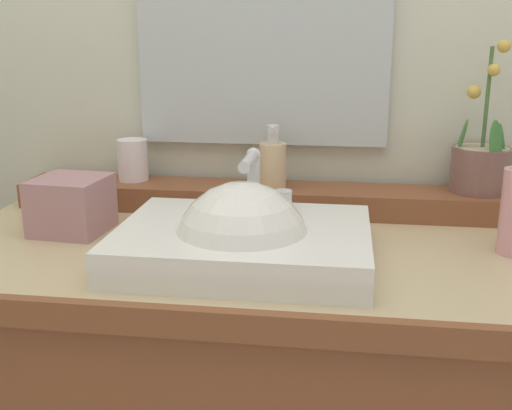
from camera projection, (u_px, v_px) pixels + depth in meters
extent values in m
cube|color=tan|center=(262.00, 253.00, 1.14)|extent=(1.19, 0.59, 0.04)
cube|color=brown|center=(234.00, 326.00, 0.86)|extent=(1.19, 0.02, 0.04)
cube|color=brown|center=(276.00, 199.00, 1.34)|extent=(1.12, 0.13, 0.05)
cube|color=white|center=(244.00, 244.00, 1.05)|extent=(0.42, 0.32, 0.06)
sphere|color=white|center=(242.00, 249.00, 1.03)|extent=(0.23, 0.23, 0.23)
cylinder|color=silver|center=(254.00, 182.00, 1.13)|extent=(0.02, 0.02, 0.10)
cylinder|color=silver|center=(249.00, 161.00, 1.07)|extent=(0.02, 0.11, 0.02)
sphere|color=silver|center=(253.00, 155.00, 1.12)|extent=(0.03, 0.03, 0.03)
cylinder|color=silver|center=(224.00, 198.00, 1.15)|extent=(0.03, 0.03, 0.04)
cylinder|color=silver|center=(283.00, 200.00, 1.13)|extent=(0.03, 0.03, 0.04)
cylinder|color=brown|center=(480.00, 169.00, 1.28)|extent=(0.12, 0.12, 0.09)
cylinder|color=tan|center=(482.00, 150.00, 1.27)|extent=(0.11, 0.11, 0.01)
cylinder|color=#476B38|center=(487.00, 98.00, 1.24)|extent=(0.01, 0.01, 0.20)
ellipsoid|color=#387033|center=(496.00, 144.00, 1.22)|extent=(0.04, 0.03, 0.09)
ellipsoid|color=#387033|center=(462.00, 139.00, 1.27)|extent=(0.03, 0.03, 0.08)
ellipsoid|color=#387033|center=(502.00, 141.00, 1.25)|extent=(0.03, 0.03, 0.07)
sphere|color=gold|center=(474.00, 92.00, 1.26)|extent=(0.03, 0.03, 0.03)
sphere|color=gold|center=(494.00, 70.00, 1.22)|extent=(0.02, 0.02, 0.02)
sphere|color=gold|center=(504.00, 46.00, 1.22)|extent=(0.03, 0.03, 0.03)
cylinder|color=#D8B98E|center=(273.00, 166.00, 1.31)|extent=(0.06, 0.06, 0.10)
cylinder|color=silver|center=(273.00, 139.00, 1.29)|extent=(0.02, 0.02, 0.02)
cylinder|color=silver|center=(273.00, 130.00, 1.29)|extent=(0.03, 0.03, 0.02)
cylinder|color=silver|center=(272.00, 129.00, 1.27)|extent=(0.01, 0.03, 0.01)
cylinder|color=white|center=(133.00, 160.00, 1.38)|extent=(0.07, 0.07, 0.09)
cube|color=#AB7A83|center=(71.00, 205.00, 1.19)|extent=(0.14, 0.14, 0.11)
cube|color=silver|center=(262.00, 36.00, 1.32)|extent=(0.54, 0.02, 0.46)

